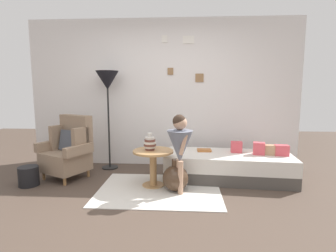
% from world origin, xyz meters
% --- Properties ---
extents(ground_plane, '(12.00, 12.00, 0.00)m').
position_xyz_m(ground_plane, '(0.00, 0.00, 0.00)').
color(ground_plane, '#4C3D33').
extents(gallery_wall, '(4.80, 0.12, 2.60)m').
position_xyz_m(gallery_wall, '(0.00, 1.95, 1.30)').
color(gallery_wall, silver).
rests_on(gallery_wall, ground).
extents(rug, '(1.66, 1.27, 0.01)m').
position_xyz_m(rug, '(0.05, 0.64, 0.01)').
color(rug, silver).
rests_on(rug, ground).
extents(armchair, '(0.90, 0.81, 0.97)m').
position_xyz_m(armchair, '(-1.42, 1.11, 0.44)').
color(armchair, '#9E7042').
rests_on(armchair, ground).
extents(daybed, '(1.96, 0.95, 0.40)m').
position_xyz_m(daybed, '(1.06, 1.17, 0.20)').
color(daybed, '#4C4742').
rests_on(daybed, ground).
extents(pillow_head, '(0.20, 0.13, 0.16)m').
position_xyz_m(pillow_head, '(1.83, 1.10, 0.48)').
color(pillow_head, '#D64C56').
rests_on(pillow_head, daybed).
extents(pillow_mid, '(0.20, 0.15, 0.15)m').
position_xyz_m(pillow_mid, '(1.66, 1.14, 0.47)').
color(pillow_mid, tan).
rests_on(pillow_mid, daybed).
extents(pillow_back, '(0.19, 0.15, 0.19)m').
position_xyz_m(pillow_back, '(1.51, 1.14, 0.49)').
color(pillow_back, '#D64C56').
rests_on(pillow_back, daybed).
extents(pillow_extra, '(0.18, 0.14, 0.17)m').
position_xyz_m(pillow_extra, '(1.20, 1.26, 0.49)').
color(pillow_extra, '#D64C56').
rests_on(pillow_extra, daybed).
extents(side_table, '(0.57, 0.57, 0.52)m').
position_xyz_m(side_table, '(-0.05, 0.79, 0.38)').
color(side_table, tan).
rests_on(side_table, ground).
extents(vase_striped, '(0.18, 0.18, 0.25)m').
position_xyz_m(vase_striped, '(-0.10, 0.81, 0.62)').
color(vase_striped, brown).
rests_on(vase_striped, side_table).
extents(floor_lamp, '(0.39, 0.39, 1.68)m').
position_xyz_m(floor_lamp, '(-0.92, 1.62, 1.46)').
color(floor_lamp, black).
rests_on(floor_lamp, ground).
extents(person_child, '(0.34, 0.34, 1.06)m').
position_xyz_m(person_child, '(0.33, 0.55, 0.67)').
color(person_child, tan).
rests_on(person_child, ground).
extents(book_on_daybed, '(0.22, 0.16, 0.03)m').
position_xyz_m(book_on_daybed, '(0.70, 1.31, 0.42)').
color(book_on_daybed, '#B46A35').
rests_on(book_on_daybed, daybed).
extents(demijohn_near, '(0.36, 0.36, 0.44)m').
position_xyz_m(demijohn_near, '(0.27, 0.63, 0.18)').
color(demijohn_near, '#473323').
rests_on(demijohn_near, ground).
extents(magazine_basket, '(0.28, 0.28, 0.28)m').
position_xyz_m(magazine_basket, '(-1.84, 0.69, 0.14)').
color(magazine_basket, black).
rests_on(magazine_basket, ground).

